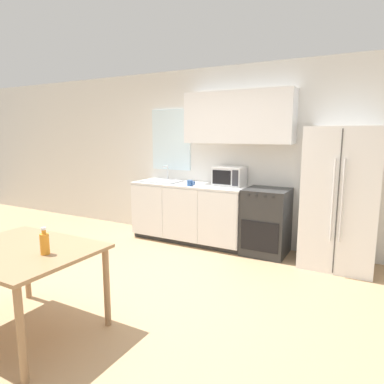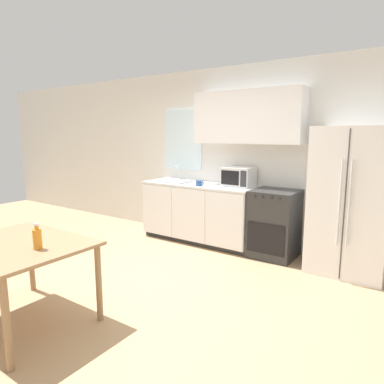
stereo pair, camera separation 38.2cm
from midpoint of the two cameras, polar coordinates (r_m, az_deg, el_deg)
name	(u,v)px [view 2 (the right image)]	position (r m, az deg, el deg)	size (l,w,h in m)	color
ground_plane	(139,290)	(3.92, -5.97, -15.99)	(12.00, 12.00, 0.00)	tan
wall_back	(236,150)	(5.34, 9.33, 6.92)	(12.00, 0.38, 2.70)	silver
kitchen_counter	(199,212)	(5.42, 3.27, -3.43)	(1.87, 0.64, 0.92)	#333333
oven_range	(274,224)	(4.93, 15.74, -5.13)	(0.60, 0.62, 0.93)	#2D2D2D
refrigerator	(350,201)	(4.60, 27.08, -1.44)	(0.87, 0.71, 1.78)	white
kitchen_sink	(173,180)	(5.62, -1.20, 1.96)	(0.62, 0.44, 0.25)	#B7BABC
microwave	(239,177)	(5.13, 9.89, 2.51)	(0.45, 0.35, 0.29)	silver
coffee_mug	(199,183)	(5.10, 3.32, 1.47)	(0.12, 0.09, 0.09)	#335999
dining_table	(19,253)	(3.33, -24.05, -9.32)	(1.22, 0.95, 0.75)	#997551
drink_bottle	(37,238)	(3.04, -21.15, -7.28)	(0.07, 0.07, 0.22)	orange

